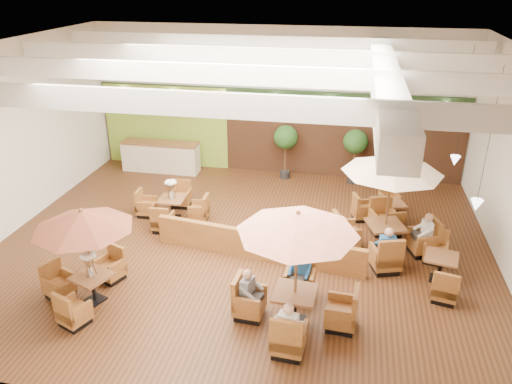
% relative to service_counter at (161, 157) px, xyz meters
% --- Properties ---
extents(room, '(14.04, 14.00, 5.52)m').
position_rel_service_counter_xyz_m(room, '(4.65, -3.88, 3.05)').
color(room, '#381E0F').
rests_on(room, ground).
extents(service_counter, '(3.00, 0.75, 1.18)m').
position_rel_service_counter_xyz_m(service_counter, '(0.00, 0.00, 0.00)').
color(service_counter, beige).
rests_on(service_counter, ground).
extents(booth_divider, '(5.92, 1.04, 0.82)m').
position_rel_service_counter_xyz_m(booth_divider, '(4.95, -5.70, -0.17)').
color(booth_divider, brown).
rests_on(booth_divider, ground).
extents(table_0, '(2.42, 2.57, 2.47)m').
position_rel_service_counter_xyz_m(table_0, '(1.42, -8.33, 1.19)').
color(table_0, brown).
rests_on(table_0, ground).
extents(table_1, '(2.77, 2.77, 2.81)m').
position_rel_service_counter_xyz_m(table_1, '(6.28, -8.20, 1.31)').
color(table_1, brown).
rests_on(table_1, ground).
extents(table_2, '(2.99, 2.99, 2.89)m').
position_rel_service_counter_xyz_m(table_2, '(8.37, -4.59, 1.36)').
color(table_2, brown).
rests_on(table_2, ground).
extents(table_3, '(2.35, 2.35, 1.47)m').
position_rel_service_counter_xyz_m(table_3, '(1.84, -3.82, -0.17)').
color(table_3, brown).
rests_on(table_3, ground).
extents(table_4, '(0.95, 2.48, 0.89)m').
position_rel_service_counter_xyz_m(table_4, '(9.71, -5.83, -0.24)').
color(table_4, brown).
rests_on(table_4, ground).
extents(table_5, '(1.70, 2.43, 0.86)m').
position_rel_service_counter_xyz_m(table_5, '(8.38, -2.77, -0.26)').
color(table_5, brown).
rests_on(table_5, ground).
extents(topiary_0, '(0.89, 0.89, 2.07)m').
position_rel_service_counter_xyz_m(topiary_0, '(4.88, 0.20, 0.96)').
color(topiary_0, black).
rests_on(topiary_0, ground).
extents(topiary_1, '(0.89, 0.89, 2.06)m').
position_rel_service_counter_xyz_m(topiary_1, '(7.42, 0.20, 0.95)').
color(topiary_1, black).
rests_on(topiary_1, ground).
extents(topiary_2, '(0.85, 0.85, 1.97)m').
position_rel_service_counter_xyz_m(topiary_2, '(8.53, 0.20, 0.89)').
color(topiary_2, black).
rests_on(topiary_2, ground).
extents(diner_0, '(0.43, 0.38, 0.81)m').
position_rel_service_counter_xyz_m(diner_0, '(6.28, -9.23, 0.18)').
color(diner_0, white).
rests_on(diner_0, ground).
extents(diner_1, '(0.40, 0.34, 0.75)m').
position_rel_service_counter_xyz_m(diner_1, '(6.28, -7.17, 0.16)').
color(diner_1, '#235B98').
rests_on(diner_1, ground).
extents(diner_2, '(0.37, 0.42, 0.77)m').
position_rel_service_counter_xyz_m(diner_2, '(5.25, -8.20, 0.17)').
color(diner_2, slate).
rests_on(diner_2, ground).
extents(diner_3, '(0.44, 0.37, 0.84)m').
position_rel_service_counter_xyz_m(diner_3, '(8.37, -5.65, 0.19)').
color(diner_3, '#235B98').
rests_on(diner_3, ground).
extents(diner_4, '(0.36, 0.42, 0.80)m').
position_rel_service_counter_xyz_m(diner_4, '(9.43, -4.59, 0.18)').
color(diner_4, white).
rests_on(diner_4, ground).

